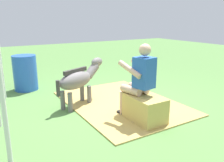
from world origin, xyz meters
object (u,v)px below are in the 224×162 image
at_px(person_seated, 139,78).
at_px(water_barrel, 25,73).
at_px(hay_bale, 145,109).
at_px(pony_standing, 79,79).

xyz_separation_m(person_seated, water_barrel, (2.82, 1.34, -0.30)).
relative_size(hay_bale, person_seated, 0.54).
bearing_deg(water_barrel, person_seated, -154.62).
bearing_deg(person_seated, hay_bale, -172.81).
height_order(person_seated, water_barrel, person_seated).
bearing_deg(hay_bale, person_seated, 7.19).
relative_size(hay_bale, pony_standing, 0.57).
bearing_deg(pony_standing, person_seated, -151.07).
relative_size(person_seated, pony_standing, 1.06).
distance_m(person_seated, pony_standing, 1.31).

